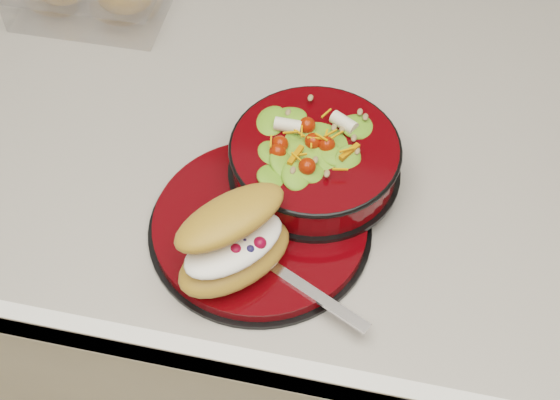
% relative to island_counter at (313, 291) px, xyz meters
% --- Properties ---
extents(island_counter, '(1.24, 0.74, 0.90)m').
position_rel_island_counter_xyz_m(island_counter, '(0.00, 0.00, 0.00)').
color(island_counter, silver).
rests_on(island_counter, ground).
extents(dinner_plate, '(0.27, 0.27, 0.02)m').
position_rel_island_counter_xyz_m(dinner_plate, '(-0.04, -0.19, 0.46)').
color(dinner_plate, black).
rests_on(dinner_plate, island_counter).
extents(salad_bowl, '(0.21, 0.21, 0.09)m').
position_rel_island_counter_xyz_m(salad_bowl, '(0.00, -0.11, 0.50)').
color(salad_bowl, black).
rests_on(salad_bowl, dinner_plate).
extents(croissant, '(0.15, 0.17, 0.09)m').
position_rel_island_counter_xyz_m(croissant, '(-0.06, -0.26, 0.51)').
color(croissant, '#CA843D').
rests_on(croissant, dinner_plate).
extents(fork, '(0.17, 0.10, 0.00)m').
position_rel_island_counter_xyz_m(fork, '(0.01, -0.27, 0.47)').
color(fork, silver).
rests_on(fork, dinner_plate).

